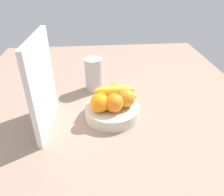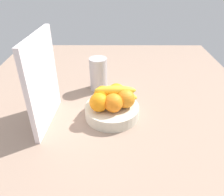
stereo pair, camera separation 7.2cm
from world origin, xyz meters
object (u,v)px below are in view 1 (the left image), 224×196
at_px(orange_back_left, 115,92).
at_px(orange_back_right, 102,95).
at_px(fruit_bowl, 112,111).
at_px(cutting_board, 42,85).
at_px(orange_front_right, 114,103).
at_px(orange_center, 126,98).
at_px(thermos_tumbler, 94,75).
at_px(orange_front_left, 100,103).
at_px(banana_bunch, 115,94).

height_order(orange_back_left, orange_back_right, same).
xyz_separation_m(fruit_bowl, cutting_board, (-0.03, 0.26, 0.16)).
height_order(orange_front_right, cutting_board, cutting_board).
bearing_deg(orange_center, thermos_tumbler, 27.39).
distance_m(orange_back_left, orange_back_right, 0.06).
xyz_separation_m(orange_center, orange_back_right, (0.03, 0.09, 0.00)).
xyz_separation_m(fruit_bowl, orange_front_right, (-0.03, -0.01, 0.06)).
relative_size(orange_front_left, cutting_board, 0.21).
distance_m(orange_back_left, cutting_board, 0.30).
xyz_separation_m(orange_front_right, orange_back_left, (0.08, -0.01, 0.00)).
distance_m(orange_front_left, thermos_tumbler, 0.27).
relative_size(fruit_bowl, orange_center, 2.97).
bearing_deg(orange_front_left, cutting_board, 90.81).
height_order(orange_back_left, cutting_board, cutting_board).
bearing_deg(thermos_tumbler, cutting_board, 144.84).
xyz_separation_m(orange_back_right, thermos_tumbler, (0.21, 0.03, -0.01)).
height_order(orange_front_left, orange_front_right, same).
bearing_deg(orange_front_right, cutting_board, 89.58).
distance_m(fruit_bowl, orange_back_left, 0.08).
bearing_deg(orange_back_right, orange_front_left, 166.36).
distance_m(orange_back_right, cutting_board, 0.25).
height_order(banana_bunch, cutting_board, cutting_board).
bearing_deg(cutting_board, thermos_tumbler, -31.20).
relative_size(fruit_bowl, orange_back_left, 2.97).
bearing_deg(thermos_tumbler, fruit_bowl, -163.85).
distance_m(orange_front_left, banana_bunch, 0.09).
xyz_separation_m(orange_back_left, orange_back_right, (-0.02, 0.06, 0.00)).
relative_size(orange_front_left, banana_bunch, 0.42).
distance_m(fruit_bowl, orange_front_left, 0.09).
xyz_separation_m(fruit_bowl, banana_bunch, (0.02, -0.01, 0.07)).
xyz_separation_m(orange_back_left, thermos_tumbler, (0.19, 0.09, -0.01)).
bearing_deg(orange_front_right, banana_bunch, -8.45).
height_order(fruit_bowl, banana_bunch, banana_bunch).
distance_m(fruit_bowl, orange_front_right, 0.07).
distance_m(orange_back_right, banana_bunch, 0.05).
height_order(fruit_bowl, orange_front_left, orange_front_left).
distance_m(orange_front_right, orange_center, 0.06).
bearing_deg(banana_bunch, orange_front_right, 171.55).
xyz_separation_m(orange_back_right, cutting_board, (-0.06, 0.22, 0.09)).
xyz_separation_m(orange_center, banana_bunch, (0.03, 0.04, 0.00)).
relative_size(orange_back_right, banana_bunch, 0.42).
bearing_deg(banana_bunch, thermos_tumbler, 21.28).
relative_size(orange_center, cutting_board, 0.21).
distance_m(orange_center, orange_back_left, 0.07).
xyz_separation_m(orange_front_left, orange_center, (0.03, -0.11, 0.00)).
relative_size(orange_center, banana_bunch, 0.42).
relative_size(orange_front_right, orange_back_left, 1.00).
relative_size(fruit_bowl, cutting_board, 0.63).
relative_size(fruit_bowl, thermos_tumbler, 1.38).
bearing_deg(orange_front_right, orange_front_left, 85.15).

